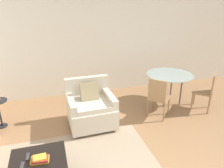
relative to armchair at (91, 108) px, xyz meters
The scene contains 9 objects.
wall_back 2.02m from the armchair, 74.87° to the left, with size 12.00×0.06×2.75m.
area_rug 1.16m from the armchair, 116.58° to the right, with size 2.57×1.44×0.01m.
armchair is the anchor object (origin of this frame).
book_stack 1.69m from the armchair, 124.55° to the right, with size 0.25×0.19×0.08m.
tv_remote_primary 1.84m from the armchair, 129.98° to the right, with size 0.05×0.13×0.01m.
tv_remote_secondary 1.68m from the armchair, 132.02° to the right, with size 0.05×0.15×0.01m.
dining_table 2.12m from the armchair, 13.47° to the left, with size 1.11×1.11×0.73m.
dining_chair_near_left 1.44m from the armchair, ahead, with size 0.59×0.59×0.90m.
dining_chair_near_right 2.67m from the armchair, ahead, with size 0.59×0.59×0.90m.
Camera 1 is at (-1.16, -2.14, 2.43)m, focal length 35.00 mm.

